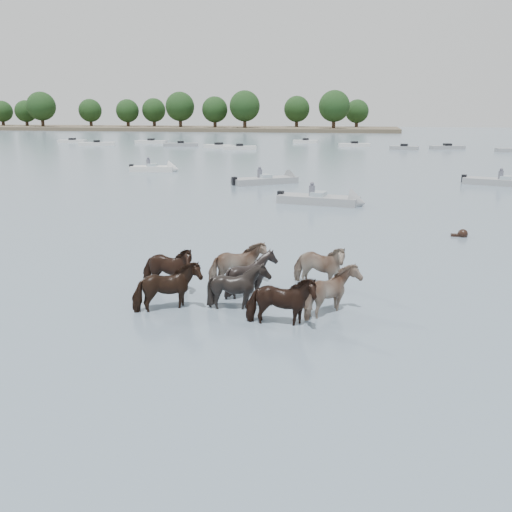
# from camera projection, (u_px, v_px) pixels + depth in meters

# --- Properties ---
(ground) EXTENTS (400.00, 400.00, 0.00)m
(ground) POSITION_uv_depth(u_px,v_px,m) (255.00, 333.00, 13.62)
(ground) COLOR slate
(ground) RESTS_ON ground
(shoreline) EXTENTS (160.00, 30.00, 1.00)m
(shoreline) POSITION_uv_depth(u_px,v_px,m) (135.00, 128.00, 169.24)
(shoreline) COLOR #4C4233
(shoreline) RESTS_ON ground
(pony_herd) EXTENTS (7.00, 4.86, 1.64)m
(pony_herd) POSITION_uv_depth(u_px,v_px,m) (247.00, 282.00, 15.84)
(pony_herd) COLOR black
(pony_herd) RESTS_ON ground
(swimming_pony) EXTENTS (0.72, 0.44, 0.44)m
(swimming_pony) POSITION_uv_depth(u_px,v_px,m) (462.00, 234.00, 24.17)
(swimming_pony) COLOR black
(swimming_pony) RESTS_ON ground
(motorboat_a) EXTENTS (5.40, 4.60, 1.92)m
(motorboat_a) POSITION_uv_depth(u_px,v_px,m) (274.00, 180.00, 42.28)
(motorboat_a) COLOR gray
(motorboat_a) RESTS_ON ground
(motorboat_b) EXTENTS (5.52, 2.46, 1.92)m
(motorboat_b) POSITION_uv_depth(u_px,v_px,m) (331.00, 201.00, 32.54)
(motorboat_b) COLOR gray
(motorboat_b) RESTS_ON ground
(motorboat_f) EXTENTS (4.72, 2.27, 1.92)m
(motorboat_f) POSITION_uv_depth(u_px,v_px,m) (160.00, 169.00, 50.75)
(motorboat_f) COLOR silver
(motorboat_f) RESTS_ON ground
(distant_flotilla) EXTENTS (102.85, 26.25, 0.93)m
(distant_flotilla) POSITION_uv_depth(u_px,v_px,m) (346.00, 147.00, 83.03)
(distant_flotilla) COLOR silver
(distant_flotilla) RESTS_ON ground
(treeline) EXTENTS (145.30, 21.47, 11.49)m
(treeline) POSITION_uv_depth(u_px,v_px,m) (140.00, 109.00, 165.89)
(treeline) COLOR #382619
(treeline) RESTS_ON ground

